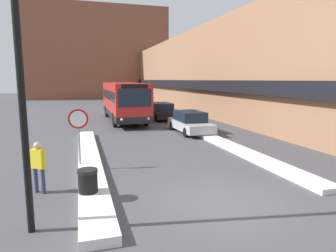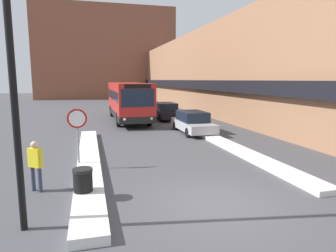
% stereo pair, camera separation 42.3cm
% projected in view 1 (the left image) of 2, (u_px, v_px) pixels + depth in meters
% --- Properties ---
extents(ground_plane, '(160.00, 160.00, 0.00)m').
position_uv_depth(ground_plane, '(223.00, 202.00, 8.75)').
color(ground_plane, '#47474C').
extents(building_row_right, '(5.50, 60.00, 8.72)m').
position_uv_depth(building_row_right, '(207.00, 73.00, 33.63)').
color(building_row_right, '#996B4C').
rests_on(building_row_right, ground_plane).
extents(building_backdrop_far, '(26.00, 8.00, 17.16)m').
position_uv_depth(building_backdrop_far, '(98.00, 53.00, 57.78)').
color(building_backdrop_far, brown).
rests_on(building_backdrop_far, ground_plane).
extents(snow_bank_left, '(0.90, 13.69, 0.25)m').
position_uv_depth(snow_bank_left, '(89.00, 161.00, 12.75)').
color(snow_bank_left, silver).
rests_on(snow_bank_left, ground_plane).
extents(snow_bank_right, '(0.90, 14.05, 0.20)m').
position_uv_depth(snow_bank_right, '(228.00, 145.00, 15.97)').
color(snow_bank_right, silver).
rests_on(snow_bank_right, ground_plane).
extents(city_bus, '(2.68, 10.90, 3.27)m').
position_uv_depth(city_bus, '(124.00, 100.00, 25.89)').
color(city_bus, red).
rests_on(city_bus, ground_plane).
extents(parked_car_front, '(1.85, 4.62, 1.44)m').
position_uv_depth(parked_car_front, '(190.00, 122.00, 20.17)').
color(parked_car_front, '#B7B7BC').
rests_on(parked_car_front, ground_plane).
extents(parked_car_back, '(1.90, 4.73, 1.49)m').
position_uv_depth(parked_car_back, '(162.00, 111.00, 27.10)').
color(parked_car_back, black).
rests_on(parked_car_back, ground_plane).
extents(stop_sign, '(0.76, 0.08, 2.43)m').
position_uv_depth(stop_sign, '(78.00, 126.00, 11.61)').
color(stop_sign, gray).
rests_on(stop_sign, ground_plane).
extents(street_lamp, '(1.46, 0.36, 7.20)m').
position_uv_depth(street_lamp, '(31.00, 40.00, 6.46)').
color(street_lamp, black).
rests_on(street_lamp, ground_plane).
extents(pedestrian, '(0.47, 0.43, 1.64)m').
position_uv_depth(pedestrian, '(38.00, 163.00, 9.33)').
color(pedestrian, '#333851').
rests_on(pedestrian, ground_plane).
extents(trash_bin, '(0.59, 0.59, 0.95)m').
position_uv_depth(trash_bin, '(88.00, 185.00, 8.83)').
color(trash_bin, black).
rests_on(trash_bin, ground_plane).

